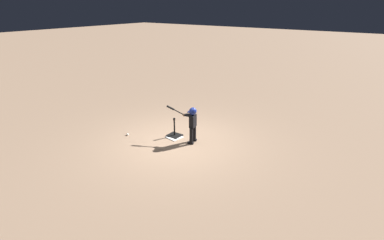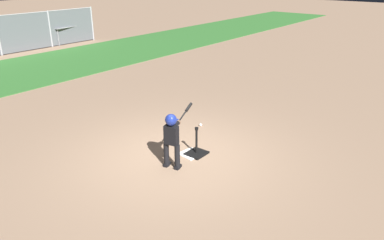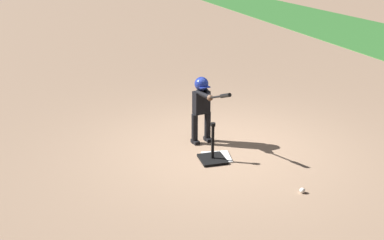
{
  "view_description": "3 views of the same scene",
  "coord_description": "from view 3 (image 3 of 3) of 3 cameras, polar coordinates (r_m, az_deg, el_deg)",
  "views": [
    {
      "loc": [
        -5.38,
        6.69,
        4.11
      ],
      "look_at": [
        -0.23,
        -0.5,
        0.65
      ],
      "focal_mm": 28.0,
      "sensor_mm": 36.0,
      "label": 1
    },
    {
      "loc": [
        -5.41,
        -4.77,
        3.76
      ],
      "look_at": [
        0.06,
        -0.43,
        0.93
      ],
      "focal_mm": 35.0,
      "sensor_mm": 36.0,
      "label": 2
    },
    {
      "loc": [
        6.49,
        -2.31,
        3.07
      ],
      "look_at": [
        -0.02,
        -0.56,
        0.57
      ],
      "focal_mm": 42.0,
      "sensor_mm": 36.0,
      "label": 3
    }
  ],
  "objects": [
    {
      "name": "ground_plane",
      "position": [
        7.54,
        4.15,
        -3.72
      ],
      "size": [
        90.0,
        90.0,
        0.0
      ],
      "primitive_type": "plane",
      "color": "#93755B"
    },
    {
      "name": "home_plate",
      "position": [
        7.23,
        3.14,
        -4.73
      ],
      "size": [
        0.5,
        0.5,
        0.02
      ],
      "primitive_type": "cube",
      "rotation": [
        0.0,
        0.0,
        -0.14
      ],
      "color": "white",
      "rests_on": "ground_plane"
    },
    {
      "name": "batter_child",
      "position": [
        7.53,
        1.32,
        2.3
      ],
      "size": [
        1.0,
        0.41,
        1.16
      ],
      "color": "black",
      "rests_on": "ground_plane"
    },
    {
      "name": "batting_tee",
      "position": [
        7.11,
        2.62,
        -4.52
      ],
      "size": [
        0.44,
        0.39,
        0.63
      ],
      "color": "black",
      "rests_on": "ground_plane"
    },
    {
      "name": "baseball",
      "position": [
        6.38,
        13.83,
        -8.68
      ],
      "size": [
        0.07,
        0.07,
        0.07
      ],
      "primitive_type": "sphere",
      "color": "white",
      "rests_on": "ground_plane"
    }
  ]
}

